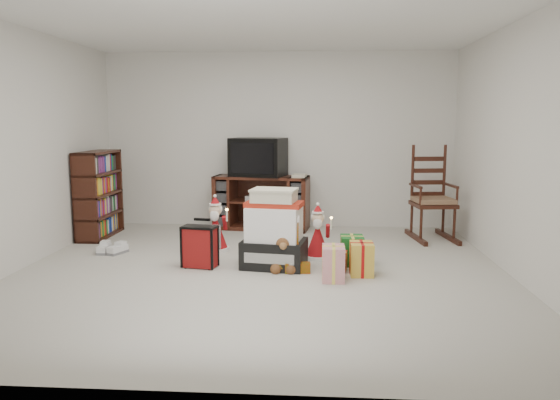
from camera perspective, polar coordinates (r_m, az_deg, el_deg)
The scene contains 13 objects.
room at distance 5.41m, azimuth -2.08°, elevation 5.30°, with size 5.01×5.01×2.51m.
tv_stand at distance 7.74m, azimuth -1.94°, elevation -0.26°, with size 1.37×0.63×0.76m.
bookshelf at distance 7.60m, azimuth -18.40°, elevation 0.43°, with size 0.31×0.93×1.13m.
rocking_chair at distance 7.37m, azimuth 15.60°, elevation -0.58°, with size 0.61×0.90×1.27m.
gift_pile at distance 5.72m, azimuth -0.61°, elevation -3.55°, with size 0.71×0.56×0.81m.
red_suitcase at distance 5.79m, azimuth -8.38°, elevation -4.84°, with size 0.36×0.24×0.52m.
stocking at distance 5.55m, azimuth 0.82°, elevation -4.58°, with size 0.28×0.12×0.59m, color #0B670D, non-canonical shape.
teddy_bear at distance 5.61m, azimuth 0.41°, elevation -5.71°, with size 0.26×0.23×0.39m.
santa_figurine at distance 6.12m, azimuth 3.95°, elevation -3.94°, with size 0.30×0.28×0.62m.
mrs_claus_figurine at distance 6.50m, azimuth -6.75°, elevation -3.11°, with size 0.32×0.30×0.66m.
sneaker_pair at distance 6.67m, azimuth -17.26°, elevation -4.95°, with size 0.34×0.29×0.09m.
gift_cluster at distance 5.62m, azimuth 6.81°, elevation -6.21°, with size 0.56×0.85×0.26m.
crt_television at distance 7.67m, azimuth -2.28°, elevation 4.51°, with size 0.82×0.67×0.53m.
Camera 1 is at (0.57, -5.38, 1.54)m, focal length 35.00 mm.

